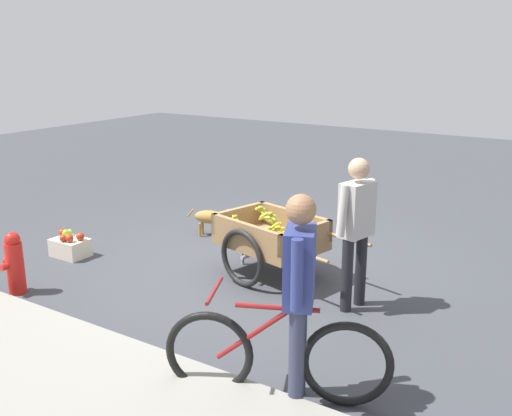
{
  "coord_description": "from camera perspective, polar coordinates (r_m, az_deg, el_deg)",
  "views": [
    {
      "loc": [
        -3.5,
        5.31,
        2.5
      ],
      "look_at": [
        -0.14,
        0.02,
        0.75
      ],
      "focal_mm": 40.63,
      "sensor_mm": 36.0,
      "label": 1
    }
  ],
  "objects": [
    {
      "name": "fruit_cart",
      "position": [
        6.45,
        1.54,
        -3.01
      ],
      "size": [
        1.78,
        1.15,
        0.72
      ],
      "color": "#937047",
      "rests_on": "ground"
    },
    {
      "name": "cyclist_person",
      "position": [
        4.03,
        4.28,
        -7.37
      ],
      "size": [
        0.32,
        0.53,
        1.56
      ],
      "color": "#333851",
      "rests_on": "ground"
    },
    {
      "name": "apple_crate",
      "position": [
        7.5,
        -17.83,
        -3.56
      ],
      "size": [
        0.44,
        0.32,
        0.32
      ],
      "color": "beige",
      "rests_on": "ground"
    },
    {
      "name": "vendor_person",
      "position": [
        5.6,
        9.85,
        -1.3
      ],
      "size": [
        0.28,
        0.58,
        1.5
      ],
      "color": "black",
      "rests_on": "ground"
    },
    {
      "name": "plastic_bucket",
      "position": [
        8.13,
        3.81,
        -1.27
      ],
      "size": [
        0.25,
        0.25,
        0.29
      ],
      "primitive_type": "cylinder",
      "color": "#1966B2",
      "rests_on": "ground"
    },
    {
      "name": "ground_plane",
      "position": [
        6.83,
        -0.93,
        -5.85
      ],
      "size": [
        24.0,
        24.0,
        0.0
      ],
      "primitive_type": "plane",
      "color": "#3D3F44"
    },
    {
      "name": "fire_hydrant",
      "position": [
        6.53,
        -22.67,
        -5.01
      ],
      "size": [
        0.25,
        0.25,
        0.67
      ],
      "color": "red",
      "rests_on": "ground"
    },
    {
      "name": "dog",
      "position": [
        7.86,
        -4.28,
        -0.91
      ],
      "size": [
        0.65,
        0.3,
        0.4
      ],
      "color": "#AD7A38",
      "rests_on": "ground"
    },
    {
      "name": "bicycle",
      "position": [
        4.3,
        2.04,
        -14.34
      ],
      "size": [
        1.55,
        0.75,
        0.85
      ],
      "color": "black",
      "rests_on": "ground"
    }
  ]
}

